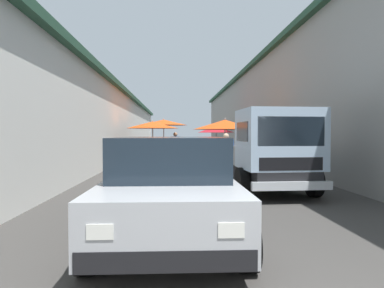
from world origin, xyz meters
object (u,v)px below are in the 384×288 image
parked_scooter (132,176)px  plastic_stool (236,165)px  fruit_stall_far_left (225,128)px  hatchback_car (170,186)px  vendor_by_crates (175,145)px  fruit_stall_mid_lane (216,133)px  fruit_stall_far_right (163,127)px  delivery_truck (269,152)px  vendor_in_shade (226,152)px  fruit_stall_near_left (152,130)px

parked_scooter → plastic_stool: 5.30m
fruit_stall_far_left → hatchback_car: fruit_stall_far_left is taller
vendor_by_crates → fruit_stall_mid_lane: bearing=-33.6°
fruit_stall_far_left → plastic_stool: fruit_stall_far_left is taller
fruit_stall_far_right → hatchback_car: (-15.19, -0.59, -1.20)m
hatchback_car → delivery_truck: size_ratio=0.79×
hatchback_car → vendor_in_shade: size_ratio=2.57×
fruit_stall_far_right → fruit_stall_mid_lane: fruit_stall_far_right is taller
parked_scooter → hatchback_car: bearing=-164.6°
fruit_stall_mid_lane → vendor_in_shade: bearing=175.0°
fruit_stall_far_left → parked_scooter: 7.21m
hatchback_car → parked_scooter: (3.61, 1.00, -0.29)m
fruit_stall_near_left → plastic_stool: (-4.23, -3.43, -1.36)m
delivery_truck → vendor_by_crates: 9.30m
fruit_stall_far_left → plastic_stool: size_ratio=6.47×
plastic_stool → vendor_in_shade: bearing=152.5°
fruit_stall_near_left → plastic_stool: fruit_stall_near_left is taller
vendor_in_shade → plastic_stool: bearing=-27.5°
vendor_in_shade → parked_scooter: bearing=136.8°
fruit_stall_far_right → delivery_truck: bearing=-165.2°
fruit_stall_near_left → fruit_stall_far_right: bearing=-7.8°
fruit_stall_near_left → plastic_stool: size_ratio=5.91×
fruit_stall_far_left → fruit_stall_mid_lane: fruit_stall_far_left is taller
delivery_truck → plastic_stool: bearing=1.3°
vendor_in_shade → plastic_stool: vendor_in_shade is taller
hatchback_car → vendor_by_crates: bearing=-0.5°
fruit_stall_far_right → vendor_in_shade: fruit_stall_far_right is taller
fruit_stall_far_left → vendor_in_shade: size_ratio=1.85×
fruit_stall_far_right → vendor_by_crates: 2.92m
fruit_stall_far_right → vendor_in_shade: (-8.57, -2.42, -1.07)m
fruit_stall_near_left → delivery_truck: 9.09m
fruit_stall_near_left → parked_scooter: bearing=-179.7°
fruit_stall_far_left → vendor_in_shade: 3.42m
fruit_stall_far_left → fruit_stall_near_left: bearing=58.7°
fruit_stall_mid_lane → plastic_stool: bearing=178.0°
fruit_stall_mid_lane → parked_scooter: 13.39m
vendor_by_crates → plastic_stool: size_ratio=3.66×
fruit_stall_mid_lane → plastic_stool: size_ratio=5.34×
vendor_in_shade → plastic_stool: 1.32m
fruit_stall_near_left → hatchback_car: fruit_stall_near_left is taller
fruit_stall_near_left → delivery_truck: bearing=-157.2°
delivery_truck → plastic_stool: 4.19m
vendor_by_crates → vendor_in_shade: size_ratio=1.04×
fruit_stall_far_right → vendor_in_shade: bearing=-164.2°
fruit_stall_far_left → plastic_stool: bearing=-177.5°
vendor_in_shade → fruit_stall_far_left: bearing=-8.0°
fruit_stall_far_left → hatchback_car: (-9.90, 2.29, -1.01)m
delivery_truck → vendor_in_shade: delivery_truck is taller
fruit_stall_far_left → parked_scooter: (-6.29, 3.29, -1.30)m
fruit_stall_far_right → fruit_stall_mid_lane: size_ratio=1.19×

